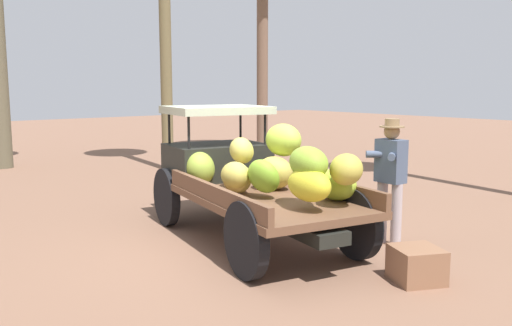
{
  "coord_description": "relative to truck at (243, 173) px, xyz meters",
  "views": [
    {
      "loc": [
        -6.18,
        4.63,
        2.23
      ],
      "look_at": [
        -0.3,
        -0.18,
        1.15
      ],
      "focal_mm": 38.46,
      "sensor_mm": 36.0,
      "label": 1
    }
  ],
  "objects": [
    {
      "name": "truck",
      "position": [
        0.0,
        0.0,
        0.0
      ],
      "size": [
        4.64,
        2.45,
        1.9
      ],
      "rotation": [
        0.0,
        0.0,
        -0.2
      ],
      "color": "black",
      "rests_on": "ground"
    },
    {
      "name": "wooden_crate",
      "position": [
        -2.82,
        -0.31,
        -0.74
      ],
      "size": [
        0.7,
        0.7,
        0.4
      ],
      "primitive_type": "cube",
      "rotation": [
        0.0,
        0.0,
        2.69
      ],
      "color": "#8C5F43",
      "rests_on": "ground"
    },
    {
      "name": "ground_plane",
      "position": [
        -0.14,
        0.3,
        -0.93
      ],
      "size": [
        60.0,
        60.0,
        0.0
      ],
      "primitive_type": "plane",
      "color": "brown"
    },
    {
      "name": "farmer",
      "position": [
        -1.67,
        -1.3,
        0.08
      ],
      "size": [
        0.53,
        0.47,
        1.77
      ],
      "rotation": [
        0.0,
        0.0,
        1.51
      ],
      "color": "#B9A8AC",
      "rests_on": "ground"
    }
  ]
}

